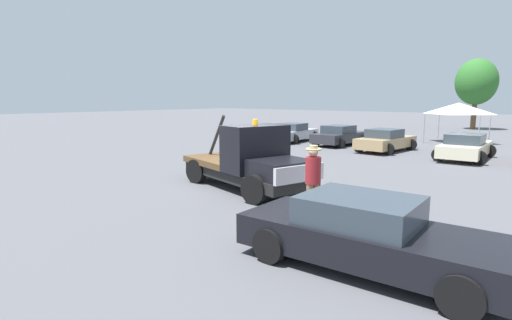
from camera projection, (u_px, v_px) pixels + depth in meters
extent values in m
plane|color=#545459|center=(245.00, 188.00, 14.00)|extent=(160.00, 160.00, 0.00)
cube|color=black|center=(245.00, 173.00, 13.92)|extent=(5.83, 3.14, 0.35)
cube|color=black|center=(281.00, 169.00, 12.25)|extent=(1.93, 2.07, 0.55)
cube|color=silver|center=(299.00, 174.00, 11.59)|extent=(0.57, 1.82, 0.50)
cube|color=black|center=(255.00, 148.00, 13.28)|extent=(1.68, 2.29, 1.54)
cube|color=brown|center=(224.00, 160.00, 14.99)|extent=(3.19, 2.66, 0.22)
cylinder|color=black|center=(217.00, 136.00, 15.28)|extent=(1.18, 0.41, 1.63)
cylinder|color=orange|center=(255.00, 122.00, 13.15)|extent=(0.18, 0.18, 0.20)
cylinder|color=black|center=(303.00, 182.00, 12.96)|extent=(0.88, 0.26, 0.88)
cylinder|color=black|center=(254.00, 190.00, 11.83)|extent=(0.88, 0.26, 0.88)
cylinder|color=black|center=(240.00, 166.00, 15.94)|extent=(0.88, 0.26, 0.88)
cylinder|color=black|center=(196.00, 171.00, 14.81)|extent=(0.88, 0.26, 0.88)
cube|color=black|center=(371.00, 241.00, 7.30)|extent=(4.97, 2.13, 0.60)
cube|color=#333D47|center=(360.00, 210.00, 7.36)|extent=(2.14, 1.75, 0.50)
cylinder|color=black|center=(480.00, 258.00, 7.04)|extent=(0.68, 0.22, 0.68)
cylinder|color=black|center=(461.00, 297.00, 5.65)|extent=(0.68, 0.22, 0.68)
cylinder|color=black|center=(314.00, 223.00, 9.01)|extent=(0.68, 0.22, 0.68)
cylinder|color=black|center=(269.00, 246.00, 7.61)|extent=(0.68, 0.22, 0.68)
cylinder|color=#847051|center=(316.00, 199.00, 10.65)|extent=(0.17, 0.17, 0.90)
cylinder|color=#847051|center=(309.00, 201.00, 10.52)|extent=(0.17, 0.17, 0.90)
cylinder|color=maroon|center=(313.00, 170.00, 10.47)|extent=(0.41, 0.41, 0.71)
sphere|color=tan|center=(314.00, 152.00, 10.39)|extent=(0.24, 0.24, 0.24)
torus|color=tan|center=(314.00, 149.00, 10.38)|extent=(0.42, 0.42, 0.06)
cylinder|color=tan|center=(314.00, 147.00, 10.37)|extent=(0.22, 0.22, 0.11)
cube|color=#B7B7BC|center=(293.00, 134.00, 28.98)|extent=(2.41, 4.69, 0.60)
cube|color=#333D47|center=(292.00, 127.00, 28.71)|extent=(1.89, 2.07, 0.50)
cylinder|color=black|center=(292.00, 135.00, 30.77)|extent=(0.68, 0.22, 0.68)
cylinder|color=black|center=(314.00, 136.00, 29.77)|extent=(0.68, 0.22, 0.68)
cylinder|color=black|center=(271.00, 138.00, 28.25)|extent=(0.68, 0.22, 0.68)
cylinder|color=black|center=(294.00, 139.00, 27.25)|extent=(0.68, 0.22, 0.68)
cube|color=#2D2D33|center=(340.00, 137.00, 26.72)|extent=(2.01, 4.58, 0.60)
cube|color=#333D47|center=(339.00, 129.00, 26.47)|extent=(1.71, 1.95, 0.50)
cylinder|color=black|center=(340.00, 138.00, 28.47)|extent=(0.68, 0.22, 0.68)
cylinder|color=black|center=(363.00, 139.00, 27.29)|extent=(0.68, 0.22, 0.68)
cylinder|color=black|center=(316.00, 141.00, 26.21)|extent=(0.68, 0.22, 0.68)
cylinder|color=black|center=(340.00, 143.00, 25.03)|extent=(0.68, 0.22, 0.68)
cube|color=tan|center=(386.00, 142.00, 23.63)|extent=(2.15, 4.57, 0.60)
cube|color=#333D47|center=(384.00, 133.00, 23.38)|extent=(1.75, 1.98, 0.50)
cylinder|color=black|center=(384.00, 142.00, 25.34)|extent=(0.68, 0.22, 0.68)
cylinder|color=black|center=(411.00, 145.00, 24.13)|extent=(0.68, 0.22, 0.68)
cylinder|color=black|center=(359.00, 147.00, 23.18)|extent=(0.68, 0.22, 0.68)
cylinder|color=black|center=(388.00, 149.00, 21.98)|extent=(0.68, 0.22, 0.68)
cube|color=beige|center=(465.00, 149.00, 20.52)|extent=(2.11, 4.75, 0.60)
cube|color=#333D47|center=(465.00, 139.00, 20.25)|extent=(1.74, 2.04, 0.50)
cylinder|color=black|center=(453.00, 148.00, 22.33)|extent=(0.68, 0.22, 0.68)
cylinder|color=black|center=(489.00, 151.00, 21.26)|extent=(0.68, 0.22, 0.68)
cylinder|color=black|center=(439.00, 155.00, 19.83)|extent=(0.68, 0.22, 0.68)
cylinder|color=black|center=(479.00, 158.00, 18.77)|extent=(0.68, 0.22, 0.68)
cylinder|color=#9E9EA3|center=(424.00, 129.00, 27.86)|extent=(0.07, 0.07, 2.02)
cylinder|color=#9E9EA3|center=(479.00, 131.00, 25.68)|extent=(0.07, 0.07, 2.02)
cylinder|color=#9E9EA3|center=(439.00, 126.00, 30.45)|extent=(0.07, 0.07, 2.02)
cylinder|color=#9E9EA3|center=(490.00, 128.00, 28.27)|extent=(0.07, 0.07, 2.02)
pyramid|color=white|center=(459.00, 108.00, 27.85)|extent=(3.43, 3.43, 0.79)
cylinder|color=brown|center=(473.00, 117.00, 40.23)|extent=(0.49, 0.49, 2.46)
ellipsoid|color=#2D6B28|center=(476.00, 82.00, 39.69)|extent=(3.93, 3.93, 4.56)
cube|color=black|center=(276.00, 175.00, 16.28)|extent=(0.40, 0.40, 0.04)
cone|color=orange|center=(276.00, 169.00, 16.25)|extent=(0.36, 0.36, 0.55)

